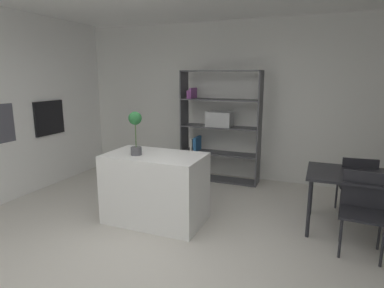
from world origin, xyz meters
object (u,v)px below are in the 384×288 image
object	(u,v)px
built_in_oven	(49,118)
open_bookshelf	(218,125)
kitchen_island	(155,188)
dining_chair_near	(363,205)
dining_chair_far	(356,182)
dining_table	(360,181)
potted_plant_on_island	(135,128)

from	to	relation	value
built_in_oven	open_bookshelf	bearing A→B (deg)	26.65
kitchen_island	dining_chair_near	size ratio (longest dim) A/B	1.45
kitchen_island	dining_chair_far	distance (m)	2.63
dining_chair_near	dining_table	bearing A→B (deg)	94.49
dining_chair_far	kitchen_island	bearing A→B (deg)	18.11
open_bookshelf	dining_chair_far	world-z (taller)	open_bookshelf
dining_table	dining_chair_near	bearing A→B (deg)	-89.21
built_in_oven	open_bookshelf	xyz separation A→B (m)	(2.59, 1.30, -0.15)
kitchen_island	dining_table	distance (m)	2.49
kitchen_island	dining_chair_far	size ratio (longest dim) A/B	1.46
dining_chair_near	potted_plant_on_island	bearing A→B (deg)	-169.94
dining_chair_far	built_in_oven	bearing A→B (deg)	-0.43
kitchen_island	dining_table	size ratio (longest dim) A/B	1.05
kitchen_island	potted_plant_on_island	xyz separation A→B (m)	(-0.20, -0.11, 0.79)
dining_chair_near	dining_chair_far	world-z (taller)	dining_chair_near
built_in_oven	dining_chair_near	bearing A→B (deg)	-5.45
built_in_oven	dining_table	distance (m)	4.79
built_in_oven	potted_plant_on_island	world-z (taller)	built_in_oven
potted_plant_on_island	dining_chair_near	bearing A→B (deg)	6.36
open_bookshelf	dining_table	distance (m)	2.57
kitchen_island	dining_table	xyz separation A→B (m)	(2.41, 0.62, 0.21)
dining_table	dining_chair_near	xyz separation A→B (m)	(0.01, -0.43, -0.14)
potted_plant_on_island	dining_chair_near	world-z (taller)	potted_plant_on_island
dining_table	dining_chair_far	size ratio (longest dim) A/B	1.39
potted_plant_on_island	dining_chair_far	bearing A→B (deg)	23.79
kitchen_island	dining_chair_far	xyz separation A→B (m)	(2.42, 1.05, 0.06)
dining_chair_near	open_bookshelf	bearing A→B (deg)	144.94
kitchen_island	potted_plant_on_island	world-z (taller)	potted_plant_on_island
kitchen_island	dining_table	bearing A→B (deg)	14.35
built_in_oven	potted_plant_on_island	xyz separation A→B (m)	(2.16, -0.75, 0.06)
kitchen_island	built_in_oven	bearing A→B (deg)	164.86
dining_chair_far	potted_plant_on_island	bearing A→B (deg)	18.50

